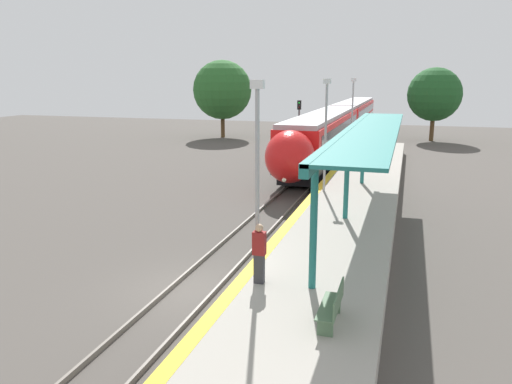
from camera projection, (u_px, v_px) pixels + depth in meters
ground_plane at (194, 290)px, 15.78m from camera, size 120.00×120.00×0.00m
rail_left at (174, 285)px, 15.97m from camera, size 0.08×90.00×0.15m
rail_right at (216, 290)px, 15.56m from camera, size 0.08×90.00×0.15m
train at (340, 124)px, 46.70m from camera, size 2.85×44.61×3.93m
platform_right at (313, 291)px, 14.60m from camera, size 4.17×64.00×0.94m
platform_bench at (333, 305)px, 11.55m from camera, size 0.44×1.58×0.89m
person_waiting at (259, 252)px, 13.81m from camera, size 0.36×0.23×1.72m
railway_signal at (299, 126)px, 38.36m from camera, size 0.28×0.28×4.85m
lamppost_near at (257, 169)px, 13.74m from camera, size 0.36×0.20×5.57m
lamppost_mid at (326, 128)px, 24.61m from camera, size 0.36×0.20×5.57m
lamppost_far at (352, 113)px, 35.47m from camera, size 0.36×0.20×5.57m
station_canopy at (364, 135)px, 19.50m from camera, size 2.02×17.49×3.69m
background_tree_left at (222, 90)px, 54.71m from camera, size 6.42×6.42×8.43m
background_tree_right at (435, 94)px, 51.63m from camera, size 5.51×5.51×7.59m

